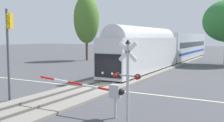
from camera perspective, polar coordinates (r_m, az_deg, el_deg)
ground_plane at (r=21.76m, az=-3.66°, el=-6.01°), size 220.00×220.00×0.00m
road_centre_stripe at (r=21.76m, az=-3.66°, el=-6.00°), size 44.00×0.20×0.01m
railway_track at (r=21.74m, az=-3.66°, el=-5.76°), size 4.40×80.00×0.32m
commuter_train at (r=41.47m, az=12.77°, el=3.14°), size 3.04×42.78×5.16m
crossing_gate_near at (r=13.88m, az=-1.61°, el=-6.48°), size 5.78×0.40×1.88m
crossing_signal_mast at (r=12.24m, az=3.44°, el=-2.82°), size 1.36×0.44×4.17m
traffic_signal_median at (r=18.21m, az=-21.93°, el=4.33°), size 0.53×0.38×6.11m
pine_left_background at (r=47.59m, az=-5.67°, el=9.22°), size 4.65×4.65×11.95m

